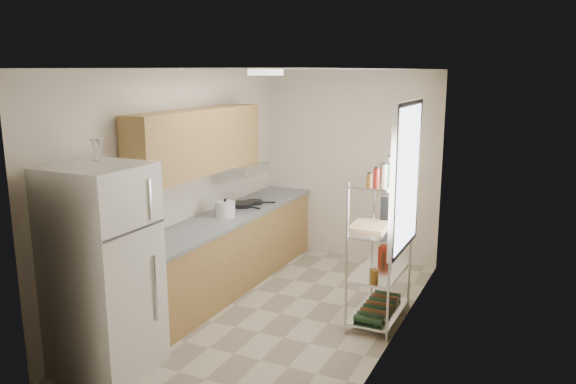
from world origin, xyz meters
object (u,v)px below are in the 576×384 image
at_px(refrigerator, 103,270).
at_px(cutting_board, 369,226).
at_px(rice_cooker, 225,209).
at_px(espresso_machine, 390,207).
at_px(frying_pan_large, 242,205).

xyz_separation_m(refrigerator, cutting_board, (1.76, 1.95, 0.11)).
relative_size(refrigerator, rice_cooker, 7.95).
xyz_separation_m(refrigerator, rice_cooker, (-0.03, 2.03, 0.08)).
bearing_deg(cutting_board, rice_cooker, 177.18).
bearing_deg(espresso_machine, rice_cooker, 177.03).
distance_m(rice_cooker, cutting_board, 1.78).
height_order(frying_pan_large, espresso_machine, espresso_machine).
height_order(frying_pan_large, cutting_board, cutting_board).
bearing_deg(frying_pan_large, rice_cooker, -63.76).
distance_m(refrigerator, rice_cooker, 2.04).
relative_size(refrigerator, frying_pan_large, 6.35).
distance_m(frying_pan_large, espresso_machine, 2.01).
distance_m(cutting_board, espresso_machine, 0.39).
xyz_separation_m(frying_pan_large, cutting_board, (1.86, -0.61, 0.10)).
relative_size(refrigerator, espresso_machine, 6.05).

